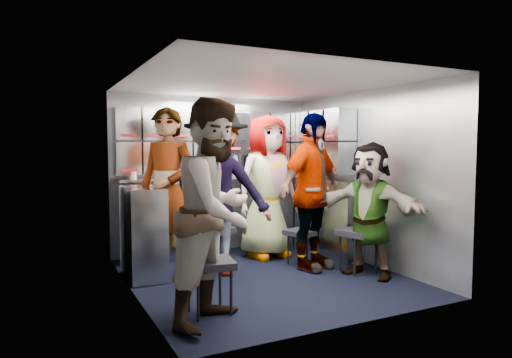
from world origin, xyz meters
name	(u,v)px	position (x,y,z in m)	size (l,w,h in m)	color
floor	(265,277)	(0.00, 0.00, 0.00)	(3.00, 3.00, 0.00)	black
wall_back	(215,174)	(0.00, 1.50, 1.05)	(2.80, 0.04, 2.10)	gray
wall_left	(133,186)	(-1.40, 0.00, 1.05)	(0.04, 3.00, 2.10)	gray
wall_right	(367,178)	(1.40, 0.00, 1.05)	(0.04, 3.00, 2.10)	gray
ceiling	(265,83)	(0.00, 0.00, 2.10)	(2.80, 3.00, 0.02)	silver
cart_bank_back	(221,216)	(0.00, 1.29, 0.49)	(2.68, 0.38, 0.99)	#9FA3AE
cart_bank_left	(143,233)	(-1.19, 0.56, 0.49)	(0.38, 0.76, 0.99)	#9FA3AE
counter	(220,177)	(0.00, 1.29, 1.01)	(2.68, 0.42, 0.03)	#B4B7BC
locker_bank_back	(218,142)	(0.00, 1.35, 1.49)	(2.68, 0.28, 0.82)	#9FA3AE
locker_bank_right	(324,142)	(1.25, 0.70, 1.49)	(0.28, 1.00, 0.82)	#9FA3AE
right_cabinet	(328,217)	(1.25, 0.60, 0.50)	(0.28, 1.20, 1.00)	#9FA3AE
coffee_niche	(229,143)	(0.18, 1.41, 1.47)	(0.46, 0.16, 0.84)	black
red_latch_strip	(226,189)	(0.00, 1.09, 0.88)	(2.60, 0.02, 0.03)	#AC131E
jump_seat_near_left	(209,266)	(-0.93, -0.77, 0.41)	(0.45, 0.43, 0.47)	black
jump_seat_mid_left	(211,233)	(-0.43, 0.51, 0.44)	(0.53, 0.52, 0.50)	black
jump_seat_center	(261,222)	(0.46, 1.00, 0.42)	(0.52, 0.50, 0.48)	black
jump_seat_mid_right	(303,234)	(0.64, 0.25, 0.38)	(0.46, 0.45, 0.43)	black
jump_seat_near_right	(358,234)	(1.05, -0.28, 0.43)	(0.51, 0.50, 0.49)	black
attendant_standing	(168,193)	(-0.94, 0.47, 0.92)	(0.67, 0.44, 1.85)	black
attendant_arc_a	(217,211)	(-0.93, -0.95, 0.90)	(0.88, 0.68, 1.81)	black
attendant_arc_b	(216,191)	(-0.43, 0.33, 0.94)	(1.21, 0.70, 1.88)	black
attendant_arc_c	(267,187)	(0.46, 0.82, 0.91)	(0.89, 0.58, 1.82)	black
attendant_arc_d	(311,192)	(0.64, 0.07, 0.91)	(1.06, 0.44, 1.81)	black
attendant_arc_e	(369,209)	(1.05, -0.46, 0.74)	(1.37, 0.44, 1.48)	black
bottle_left	(147,169)	(-0.98, 1.24, 1.15)	(0.07, 0.07, 0.24)	white
bottle_mid	(170,168)	(-0.69, 1.24, 1.16)	(0.07, 0.07, 0.25)	white
bottle_right	(235,166)	(0.20, 1.24, 1.16)	(0.07, 0.07, 0.26)	white
cup_left	(133,175)	(-1.15, 1.23, 1.08)	(0.08, 0.08, 0.10)	#CBB98F
cup_right	(300,171)	(1.20, 1.23, 1.08)	(0.07, 0.07, 0.11)	#CBB98F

